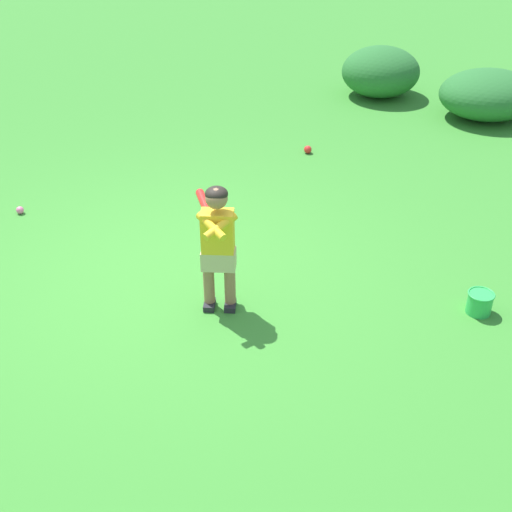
# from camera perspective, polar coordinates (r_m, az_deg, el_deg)

# --- Properties ---
(ground_plane) EXTENTS (40.00, 40.00, 0.00)m
(ground_plane) POSITION_cam_1_polar(r_m,az_deg,el_deg) (6.01, -7.37, -1.44)
(ground_plane) COLOR #38842D
(child_batter) EXTENTS (0.64, 0.32, 1.08)m
(child_batter) POSITION_cam_1_polar(r_m,az_deg,el_deg) (5.21, -3.30, 1.54)
(child_batter) COLOR #232328
(child_batter) RESTS_ON ground
(play_ball_by_bucket) EXTENTS (0.08, 0.08, 0.08)m
(play_ball_by_bucket) POSITION_cam_1_polar(r_m,az_deg,el_deg) (7.30, -19.29, 3.67)
(play_ball_by_bucket) COLOR pink
(play_ball_by_bucket) RESTS_ON ground
(play_ball_center_lawn) EXTENTS (0.09, 0.09, 0.09)m
(play_ball_center_lawn) POSITION_cam_1_polar(r_m,az_deg,el_deg) (8.30, 4.39, 8.95)
(play_ball_center_lawn) COLOR red
(play_ball_center_lawn) RESTS_ON ground
(toy_bucket) EXTENTS (0.22, 0.22, 0.19)m
(toy_bucket) POSITION_cam_1_polar(r_m,az_deg,el_deg) (5.73, 18.35, -3.73)
(toy_bucket) COLOR green
(toy_bucket) RESTS_ON ground
(shrub_left_background) EXTENTS (1.18, 1.34, 0.64)m
(shrub_left_background) POSITION_cam_1_polar(r_m,az_deg,el_deg) (9.83, 19.03, 12.76)
(shrub_left_background) COLOR #286B2D
(shrub_left_background) RESTS_ON ground
(shrub_right_background) EXTENTS (1.09, 1.13, 0.71)m
(shrub_right_background) POSITION_cam_1_polar(r_m,az_deg,el_deg) (10.33, 10.47, 15.04)
(shrub_right_background) COLOR #286B2D
(shrub_right_background) RESTS_ON ground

